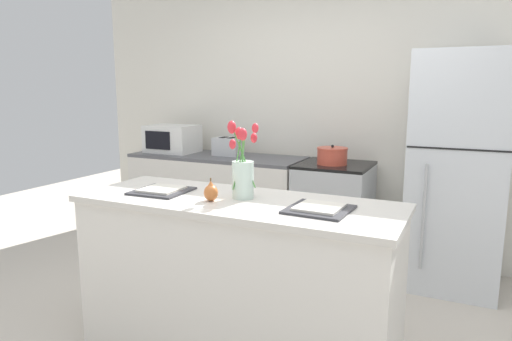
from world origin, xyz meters
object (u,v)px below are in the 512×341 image
object	(u,v)px
flower_vase	(243,171)
plate_setting_right	(319,209)
stove_range	(333,215)
refrigerator	(456,172)
plate_setting_left	(162,190)
pear_figurine	(211,192)
toaster	(228,146)
cooking_pot	(332,156)
microwave	(172,139)

from	to	relation	value
flower_vase	plate_setting_right	world-z (taller)	flower_vase
stove_range	refrigerator	world-z (taller)	refrigerator
stove_range	plate_setting_right	size ratio (longest dim) A/B	2.87
plate_setting_left	stove_range	bearing A→B (deg)	70.37
pear_figurine	plate_setting_right	world-z (taller)	pear_figurine
stove_range	plate_setting_right	distance (m)	1.74
refrigerator	toaster	bearing A→B (deg)	178.97
plate_setting_right	cooking_pot	bearing A→B (deg)	103.97
pear_figurine	plate_setting_right	size ratio (longest dim) A/B	0.40
flower_vase	pear_figurine	size ratio (longest dim) A/B	3.39
pear_figurine	microwave	distance (m)	2.23
refrigerator	microwave	world-z (taller)	refrigerator
toaster	cooking_pot	world-z (taller)	toaster
stove_range	plate_setting_left	bearing A→B (deg)	-109.63
stove_range	cooking_pot	xyz separation A→B (m)	(-0.02, -0.04, 0.52)
flower_vase	plate_setting_right	distance (m)	0.49
plate_setting_left	pear_figurine	bearing A→B (deg)	-9.18
plate_setting_right	cooking_pot	world-z (taller)	cooking_pot
stove_range	plate_setting_right	world-z (taller)	plate_setting_right
plate_setting_left	microwave	bearing A→B (deg)	123.93
stove_range	microwave	bearing A→B (deg)	-179.98
pear_figurine	cooking_pot	size ratio (longest dim) A/B	0.49
refrigerator	pear_figurine	size ratio (longest dim) A/B	14.36
refrigerator	microwave	size ratio (longest dim) A/B	3.77
stove_range	flower_vase	size ratio (longest dim) A/B	2.12
plate_setting_right	pear_figurine	bearing A→B (deg)	-174.16
refrigerator	cooking_pot	xyz separation A→B (m)	(-0.97, -0.04, 0.07)
flower_vase	cooking_pot	bearing A→B (deg)	87.42
pear_figurine	plate_setting_left	world-z (taller)	pear_figurine
cooking_pot	plate_setting_right	bearing A→B (deg)	-76.03
refrigerator	plate_setting_right	size ratio (longest dim) A/B	5.75
stove_range	refrigerator	xyz separation A→B (m)	(0.95, 0.00, 0.45)
stove_range	pear_figurine	size ratio (longest dim) A/B	7.18
stove_range	refrigerator	bearing A→B (deg)	0.04
stove_range	pear_figurine	world-z (taller)	pear_figurine
plate_setting_left	toaster	bearing A→B (deg)	106.07
plate_setting_left	toaster	world-z (taller)	toaster
flower_vase	microwave	xyz separation A→B (m)	(-1.59, 1.55, -0.05)
stove_range	microwave	distance (m)	1.77
plate_setting_right	toaster	distance (m)	2.20
refrigerator	plate_setting_left	distance (m)	2.23
pear_figurine	cooking_pot	world-z (taller)	cooking_pot
plate_setting_left	toaster	xyz separation A→B (m)	(-0.48, 1.66, 0.04)
pear_figurine	stove_range	bearing A→B (deg)	82.97
toaster	stove_range	bearing A→B (deg)	-1.99
plate_setting_right	plate_setting_left	bearing A→B (deg)	180.00
stove_range	pear_figurine	distance (m)	1.78
plate_setting_right	cooking_pot	size ratio (longest dim) A/B	1.22
flower_vase	toaster	bearing A→B (deg)	121.50
pear_figurine	microwave	bearing A→B (deg)	131.01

